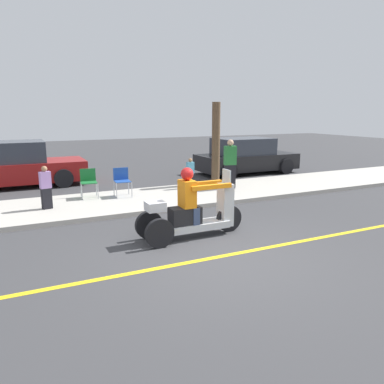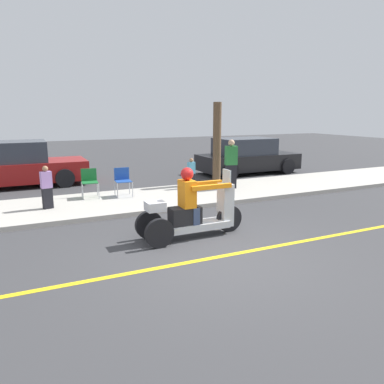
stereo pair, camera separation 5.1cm
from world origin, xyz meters
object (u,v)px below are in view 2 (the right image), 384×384
at_px(parked_car_lot_center, 247,157).
at_px(tree_trunk, 217,143).
at_px(motorcycle_trike, 192,212).
at_px(folding_chair_curbside, 89,180).
at_px(folding_chair_set_back, 123,179).
at_px(spectator_by_tree, 191,174).
at_px(spectator_near_curb, 47,188).
at_px(spectator_with_child, 231,165).
at_px(parked_car_lot_far, 11,166).

relative_size(parked_car_lot_center, tree_trunk, 1.54).
distance_m(motorcycle_trike, folding_chair_curbside, 4.39).
bearing_deg(folding_chair_set_back, spectator_by_tree, 4.32).
height_order(spectator_near_curb, spectator_with_child, spectator_with_child).
relative_size(motorcycle_trike, tree_trunk, 0.83).
height_order(spectator_by_tree, folding_chair_set_back, spectator_by_tree).
bearing_deg(motorcycle_trike, parked_car_lot_far, 114.14).
distance_m(motorcycle_trike, tree_trunk, 5.53).
relative_size(spectator_by_tree, parked_car_lot_far, 0.20).
height_order(spectator_by_tree, parked_car_lot_center, parked_car_lot_center).
distance_m(motorcycle_trike, spectator_by_tree, 4.55).
bearing_deg(spectator_near_curb, parked_car_lot_far, 101.07).
xyz_separation_m(motorcycle_trike, parked_car_lot_far, (-3.36, 7.51, 0.21)).
xyz_separation_m(spectator_by_tree, tree_trunk, (1.14, 0.38, 0.91)).
xyz_separation_m(spectator_near_curb, folding_chair_curbside, (1.22, 0.89, -0.03)).
xyz_separation_m(parked_car_lot_center, tree_trunk, (-2.55, -1.98, 0.80)).
relative_size(spectator_near_curb, parked_car_lot_far, 0.23).
bearing_deg(parked_car_lot_center, parked_car_lot_far, 173.49).
relative_size(spectator_by_tree, tree_trunk, 0.35).
bearing_deg(motorcycle_trike, folding_chair_curbside, 107.45).
bearing_deg(motorcycle_trike, tree_trunk, 55.82).
xyz_separation_m(parked_car_lot_far, parked_car_lot_center, (8.97, -1.02, -0.04)).
bearing_deg(spectator_by_tree, folding_chair_curbside, 179.00).
distance_m(folding_chair_curbside, tree_trunk, 4.47).
distance_m(spectator_near_curb, parked_car_lot_center, 8.75).
distance_m(folding_chair_set_back, parked_car_lot_far, 4.63).
bearing_deg(tree_trunk, spectator_near_curb, -167.82).
height_order(spectator_near_curb, spectator_by_tree, spectator_near_curb).
distance_m(spectator_with_child, folding_chair_set_back, 3.50).
bearing_deg(motorcycle_trike, spectator_with_child, 49.35).
relative_size(spectator_near_curb, folding_chair_curbside, 1.35).
relative_size(motorcycle_trike, spectator_near_curb, 2.08).
xyz_separation_m(spectator_with_child, parked_car_lot_center, (2.54, 2.91, -0.18)).
bearing_deg(folding_chair_set_back, tree_trunk, 9.06).
bearing_deg(tree_trunk, motorcycle_trike, -124.18).
relative_size(spectator_with_child, folding_chair_set_back, 1.91).
bearing_deg(tree_trunk, spectator_with_child, -89.42).
height_order(spectator_near_curb, parked_car_lot_center, parked_car_lot_center).
bearing_deg(folding_chair_set_back, spectator_near_curb, -162.92).
xyz_separation_m(folding_chair_set_back, parked_car_lot_center, (6.00, 2.53, 0.07)).
distance_m(folding_chair_curbside, folding_chair_set_back, 0.95).
height_order(folding_chair_set_back, parked_car_lot_far, parked_car_lot_far).
distance_m(folding_chair_set_back, tree_trunk, 3.61).
bearing_deg(tree_trunk, parked_car_lot_center, 37.86).
distance_m(folding_chair_curbside, parked_car_lot_far, 3.91).
xyz_separation_m(folding_chair_set_back, parked_car_lot_far, (-2.97, 3.56, 0.11)).
distance_m(motorcycle_trike, spectator_near_curb, 4.16).
xyz_separation_m(spectator_near_curb, spectator_with_child, (5.61, 0.28, 0.22)).
bearing_deg(spectator_near_curb, tree_trunk, 12.18).
xyz_separation_m(spectator_near_curb, folding_chair_set_back, (2.14, 0.66, -0.03)).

